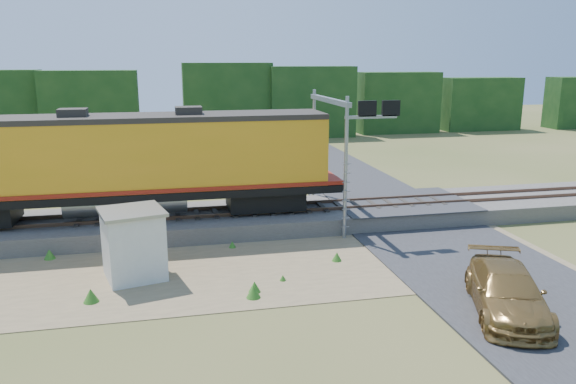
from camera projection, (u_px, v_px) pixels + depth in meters
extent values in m
plane|color=#475123|center=(297.00, 268.00, 22.42)|extent=(140.00, 140.00, 0.00)
cube|color=slate|center=(269.00, 218.00, 28.03)|extent=(70.00, 5.00, 0.80)
cube|color=brown|center=(272.00, 212.00, 27.23)|extent=(70.00, 0.10, 0.16)
cube|color=brown|center=(267.00, 205.00, 28.60)|extent=(70.00, 0.10, 0.16)
cube|color=#8C7754|center=(246.00, 267.00, 22.47)|extent=(26.00, 8.00, 0.03)
cube|color=#38383A|center=(401.00, 202.00, 29.39)|extent=(7.00, 5.20, 0.06)
cube|color=#38383A|center=(319.00, 163.00, 44.77)|extent=(7.00, 24.00, 0.08)
cube|color=#153814|center=(213.00, 107.00, 57.77)|extent=(36.00, 3.00, 6.50)
cube|color=#153814|center=(553.00, 103.00, 66.16)|extent=(50.00, 3.00, 6.00)
cube|color=black|center=(265.00, 198.00, 27.75)|extent=(3.66, 2.34, 0.92)
cube|color=black|center=(126.00, 192.00, 26.22)|extent=(20.34, 3.05, 0.37)
cylinder|color=gray|center=(126.00, 202.00, 26.33)|extent=(5.59, 1.22, 1.22)
cube|color=orange|center=(123.00, 155.00, 25.81)|extent=(18.81, 2.95, 3.15)
cube|color=maroon|center=(125.00, 186.00, 26.15)|extent=(20.34, 3.10, 0.18)
cube|color=#28231E|center=(121.00, 118.00, 25.42)|extent=(18.81, 3.00, 0.24)
cube|color=#28231E|center=(73.00, 114.00, 24.94)|extent=(1.22, 1.02, 0.46)
cube|color=#28231E|center=(189.00, 112.00, 26.00)|extent=(1.22, 1.02, 0.46)
cube|color=silver|center=(134.00, 246.00, 21.13)|extent=(2.49, 2.49, 2.56)
cube|color=gray|center=(131.00, 211.00, 20.82)|extent=(2.73, 2.73, 0.12)
cylinder|color=gray|center=(346.00, 169.00, 25.33)|extent=(0.17, 0.17, 6.54)
cylinder|color=gray|center=(314.00, 150.00, 30.65)|extent=(0.17, 0.17, 6.54)
cube|color=gray|center=(329.00, 100.00, 27.32)|extent=(0.23, 6.20, 0.23)
cube|color=gray|center=(371.00, 117.00, 25.02)|extent=(2.43, 0.14, 0.14)
cube|color=black|center=(367.00, 109.00, 24.89)|extent=(0.84, 0.14, 0.70)
cube|color=black|center=(391.00, 108.00, 25.13)|extent=(0.84, 0.14, 0.70)
imported|color=olive|center=(507.00, 292.00, 18.25)|extent=(3.89, 5.65, 1.52)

